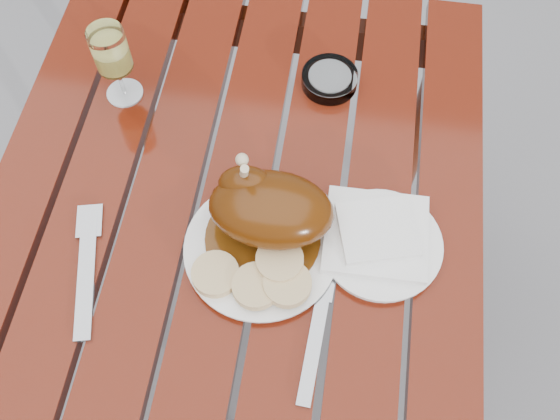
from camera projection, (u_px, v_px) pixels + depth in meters
The scene contains 11 objects.
ground at pixel (245, 372), 1.62m from camera, with size 60.00×60.00×0.00m, color slate.
table at pixel (237, 329), 1.29m from camera, with size 0.80×1.20×0.75m, color #661B0C.
dinner_plate at pixel (261, 249), 0.96m from camera, with size 0.24×0.24×0.02m, color white.
roast_duck at pixel (267, 207), 0.93m from camera, with size 0.19×0.18×0.14m.
bread_dumplings at pixel (259, 276), 0.91m from camera, with size 0.18×0.11×0.03m.
wine_glass at pixel (115, 65), 1.04m from camera, with size 0.06×0.06×0.15m, color #EAE56A.
side_plate at pixel (381, 245), 0.96m from camera, with size 0.19×0.19×0.02m, color white.
napkin at pixel (376, 234), 0.95m from camera, with size 0.16×0.15×0.01m, color white.
ashtray at pixel (330, 79), 1.11m from camera, with size 0.10×0.10×0.03m, color #B2B7BC.
fork at pixel (86, 275), 0.94m from camera, with size 0.03×0.20×0.01m, color gray.
knife at pixel (316, 332), 0.90m from camera, with size 0.02×0.21×0.01m, color gray.
Camera 1 is at (0.15, -0.37, 1.63)m, focal length 40.00 mm.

